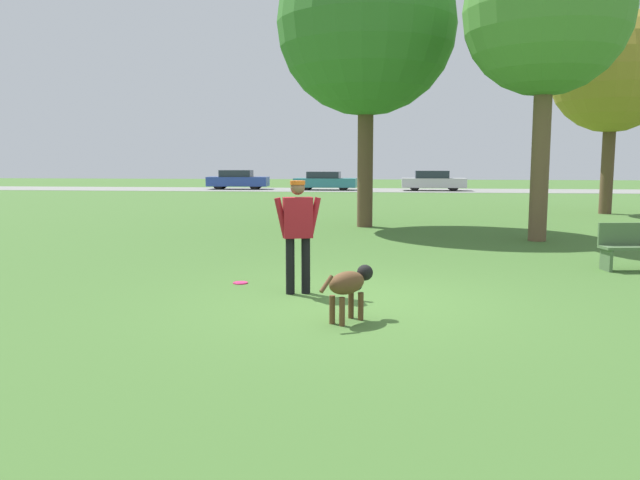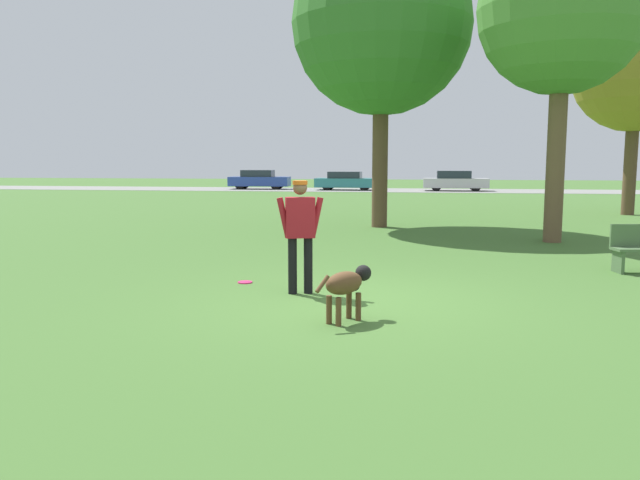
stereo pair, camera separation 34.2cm
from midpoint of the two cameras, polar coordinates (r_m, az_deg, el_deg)
The scene contains 11 objects.
ground_plane at distance 8.76m, azimuth 4.24°, elevation -5.59°, with size 120.00×120.00×0.00m, color #426B2D.
far_road_strip at distance 42.61m, azimuth 8.15°, elevation 4.52°, with size 120.00×6.00×0.01m.
person at distance 9.08m, azimuth -0.74°, elevation 1.18°, with size 0.68×0.33×1.66m.
dog at distance 7.57m, azimuth 3.77°, elevation -4.09°, with size 0.64×0.86×0.66m.
frisbee at distance 10.08m, azimuth -5.91°, elevation -3.86°, with size 0.24×0.24×0.02m.
tree_near_right at distance 16.42m, azimuth 21.90°, elevation 18.86°, with size 3.92×3.92×7.40m.
tree_far_right at distance 25.66m, azimuth 27.29°, elevation 13.65°, with size 4.42×4.42×7.41m.
tree_mid_center at distance 18.99m, azimuth 6.20°, elevation 18.96°, with size 5.17×5.17×8.43m.
parked_car_blue at distance 44.23m, azimuth -5.36°, elevation 5.51°, with size 4.28×1.87×1.34m.
parked_car_teal at distance 42.65m, azimuth 2.65°, elevation 5.41°, with size 4.24×1.87×1.26m.
parked_car_silver at distance 42.34m, azimuth 12.48°, elevation 5.29°, with size 4.22×1.69×1.33m.
Camera 2 is at (0.88, -8.49, 1.93)m, focal length 35.00 mm.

